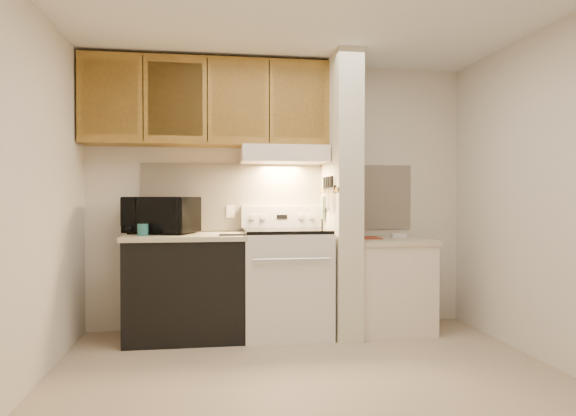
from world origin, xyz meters
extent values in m
plane|color=tan|center=(0.00, 0.00, 0.00)|extent=(3.60, 3.60, 0.00)
plane|color=white|center=(0.00, 0.00, 2.50)|extent=(3.60, 3.60, 0.00)
cube|color=silver|center=(0.00, 1.50, 1.25)|extent=(3.60, 2.50, 0.02)
cube|color=silver|center=(-1.80, 0.00, 1.25)|extent=(0.02, 3.00, 2.50)
cube|color=silver|center=(1.80, 0.00, 1.25)|extent=(0.02, 3.00, 2.50)
cube|color=#FCEBCC|center=(0.00, 1.49, 1.24)|extent=(2.60, 0.02, 0.63)
cube|color=silver|center=(0.00, 1.16, 0.46)|extent=(0.76, 0.65, 0.92)
cube|color=black|center=(0.00, 0.84, 0.50)|extent=(0.50, 0.01, 0.30)
cylinder|color=silver|center=(0.00, 0.80, 0.72)|extent=(0.65, 0.02, 0.02)
cube|color=black|center=(0.00, 1.16, 0.94)|extent=(0.74, 0.64, 0.03)
cube|color=silver|center=(0.00, 1.44, 1.05)|extent=(0.76, 0.08, 0.20)
cube|color=black|center=(0.00, 1.40, 1.05)|extent=(0.10, 0.01, 0.04)
cylinder|color=silver|center=(-0.28, 1.40, 1.05)|extent=(0.05, 0.02, 0.05)
cylinder|color=silver|center=(-0.18, 1.40, 1.05)|extent=(0.05, 0.02, 0.05)
cylinder|color=silver|center=(0.18, 1.40, 1.05)|extent=(0.05, 0.02, 0.05)
cylinder|color=silver|center=(0.28, 1.40, 1.05)|extent=(0.05, 0.02, 0.05)
cube|color=black|center=(-0.88, 1.17, 0.43)|extent=(1.00, 0.63, 0.87)
cube|color=beige|center=(-0.88, 1.17, 0.89)|extent=(1.04, 0.67, 0.04)
cube|color=black|center=(-0.48, 0.97, 0.92)|extent=(0.23, 0.08, 0.02)
cylinder|color=#236868|center=(-1.23, 1.06, 0.96)|extent=(0.12, 0.12, 0.10)
cube|color=silver|center=(-0.48, 1.48, 1.10)|extent=(0.08, 0.01, 0.12)
imported|color=black|center=(-1.10, 1.31, 1.07)|extent=(0.70, 0.60, 0.33)
cube|color=beige|center=(0.51, 1.15, 1.25)|extent=(0.22, 0.70, 2.50)
cube|color=olive|center=(0.39, 1.15, 1.30)|extent=(0.01, 0.70, 0.04)
cube|color=black|center=(0.39, 1.10, 1.32)|extent=(0.02, 0.42, 0.04)
cube|color=silver|center=(0.38, 0.95, 1.22)|extent=(0.01, 0.03, 0.16)
cylinder|color=black|center=(0.38, 0.95, 1.37)|extent=(0.02, 0.02, 0.10)
cube|color=silver|center=(0.38, 1.01, 1.21)|extent=(0.01, 0.04, 0.18)
cylinder|color=black|center=(0.38, 1.01, 1.37)|extent=(0.02, 0.02, 0.10)
cube|color=silver|center=(0.38, 1.11, 1.20)|extent=(0.01, 0.04, 0.20)
cylinder|color=black|center=(0.38, 1.10, 1.37)|extent=(0.02, 0.02, 0.10)
cube|color=silver|center=(0.38, 1.17, 1.22)|extent=(0.01, 0.04, 0.16)
cylinder|color=black|center=(0.38, 1.17, 1.37)|extent=(0.02, 0.02, 0.10)
cube|color=silver|center=(0.38, 1.26, 1.21)|extent=(0.01, 0.04, 0.18)
cylinder|color=black|center=(0.38, 1.27, 1.37)|extent=(0.02, 0.02, 0.10)
cube|color=gray|center=(0.38, 1.32, 1.14)|extent=(0.03, 0.09, 0.21)
cube|color=silver|center=(0.97, 1.15, 0.40)|extent=(0.70, 0.60, 0.81)
cube|color=beige|center=(0.97, 1.15, 0.83)|extent=(0.74, 0.64, 0.04)
cube|color=#9A3A24|center=(0.79, 1.25, 0.85)|extent=(0.22, 0.29, 0.01)
cube|color=white|center=(1.13, 1.33, 0.87)|extent=(0.15, 0.11, 0.04)
cube|color=silver|center=(0.00, 1.28, 1.62)|extent=(0.78, 0.44, 0.15)
cube|color=silver|center=(0.00, 1.07, 1.58)|extent=(0.78, 0.04, 0.06)
cube|color=olive|center=(-0.69, 1.32, 2.08)|extent=(2.18, 0.33, 0.77)
cube|color=olive|center=(-1.51, 1.17, 2.08)|extent=(0.46, 0.01, 0.63)
cube|color=black|center=(-1.23, 1.16, 2.08)|extent=(0.01, 0.01, 0.73)
cube|color=olive|center=(-0.96, 1.17, 2.08)|extent=(0.46, 0.01, 0.63)
cube|color=black|center=(-0.69, 1.16, 2.08)|extent=(0.01, 0.01, 0.73)
cube|color=olive|center=(-0.42, 1.17, 2.08)|extent=(0.46, 0.01, 0.63)
cube|color=black|center=(-0.14, 1.16, 2.08)|extent=(0.01, 0.01, 0.73)
cube|color=olive|center=(0.13, 1.17, 2.08)|extent=(0.46, 0.01, 0.63)
camera|label=1|loc=(-0.66, -3.38, 1.23)|focal=32.00mm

